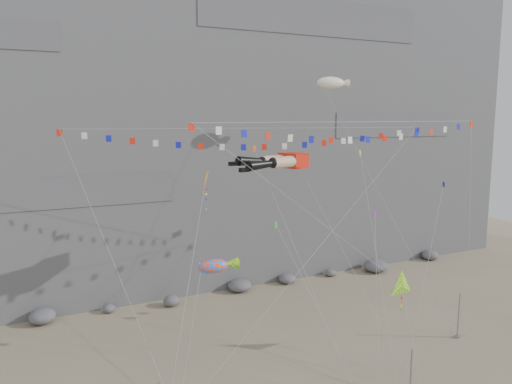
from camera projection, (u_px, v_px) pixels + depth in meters
ground at (326, 357)px, 39.73m from camera, size 120.00×120.00×0.00m
cliff at (191, 70)px, 64.49m from camera, size 80.00×28.00×50.00m
talus_boulders at (240, 286)px, 54.76m from camera, size 60.00×3.00×1.20m
anchor_pole_center at (411, 375)px, 33.49m from camera, size 0.12×0.12×3.63m
anchor_pole_right at (459, 316)px, 42.98m from camera, size 0.12×0.12×3.99m
legs_kite at (276, 162)px, 42.06m from camera, size 8.68×14.96×20.48m
flag_banner_upper at (254, 128)px, 44.21m from camera, size 31.80×15.50×24.25m
flag_banner_lower at (360, 122)px, 40.80m from camera, size 30.14×6.29×21.30m
harlequin_kite at (206, 179)px, 35.13m from camera, size 6.00×6.73×16.52m
fish_windsock at (213, 267)px, 34.43m from camera, size 5.62×4.02×10.01m
delta_kite at (402, 286)px, 39.95m from camera, size 5.86×7.85×10.21m
blimp_windsock at (331, 83)px, 50.16m from camera, size 6.25×14.76×26.56m
small_kite_a at (256, 152)px, 44.22m from camera, size 1.24×15.52×21.93m
small_kite_b at (375, 215)px, 44.38m from camera, size 6.56×8.92×14.50m
small_kite_c at (277, 228)px, 38.83m from camera, size 2.61×9.65×14.02m
small_kite_d at (361, 156)px, 49.15m from camera, size 8.99×16.51×23.57m
small_kite_e at (443, 188)px, 44.79m from camera, size 10.36×7.15×17.44m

